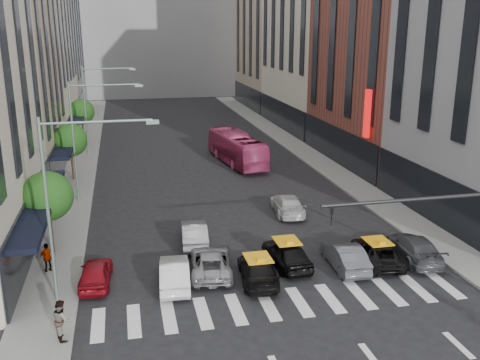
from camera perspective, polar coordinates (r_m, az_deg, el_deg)
ground at (r=25.66m, az=6.16°, el=-14.52°), size 160.00×160.00×0.00m
sidewalk_left at (r=52.62m, az=-16.67°, el=1.18°), size 3.00×96.00×0.15m
sidewalk_right at (r=55.75m, az=7.59°, el=2.54°), size 3.00×96.00×0.15m
building_left_d at (r=86.38m, az=-19.83°, el=16.53°), size 8.00×18.00×30.00m
building_right_b at (r=53.68m, az=14.99°, el=15.57°), size 8.00×18.00×26.00m
building_right_d at (r=89.23m, az=3.42°, el=16.73°), size 8.00×18.00×28.00m
tree_near at (r=32.53m, az=-19.83°, el=-1.64°), size 2.88×2.88×4.95m
tree_mid at (r=47.96m, az=-17.66°, el=4.08°), size 2.88×2.88×4.95m
tree_far at (r=63.68m, az=-16.55°, el=7.00°), size 2.88×2.88×4.95m
streetlamp_near at (r=25.97m, az=-17.96°, el=-0.63°), size 5.38×0.25×9.00m
streetlamp_mid at (r=41.53m, az=-16.15°, el=5.60°), size 5.38×0.25×9.00m
streetlamp_far at (r=57.33m, az=-15.32°, el=8.42°), size 5.38×0.25×9.00m
traffic_signal at (r=26.34m, az=23.31°, el=-4.23°), size 10.10×0.20×6.00m
liberty_sign at (r=46.00m, az=13.43°, el=6.89°), size 0.30×0.70×4.00m
car_red at (r=29.22m, az=-15.14°, el=-9.53°), size 1.83×4.00×1.33m
car_white_front at (r=28.34m, az=-7.01°, el=-9.80°), size 1.83×4.40×1.42m
car_silver at (r=29.47m, az=-3.11°, el=-8.75°), size 2.78×4.97×1.31m
taxi_left at (r=28.59m, az=1.92°, el=-9.54°), size 2.34×4.72×1.32m
taxi_center at (r=30.38m, az=4.99°, el=-7.81°), size 2.13×4.50×1.49m
car_grey_mid at (r=30.63m, az=11.11°, el=-7.91°), size 1.74×4.45×1.44m
taxi_right at (r=31.71m, az=14.38°, el=-7.44°), size 2.71×4.82×1.27m
car_grey_curb at (r=32.67m, az=18.11°, el=-6.88°), size 2.62×5.14×1.43m
car_row2_left at (r=33.21m, az=-4.90°, el=-5.70°), size 1.90×4.52×1.45m
car_row2_right at (r=38.58m, az=5.08°, el=-2.60°), size 2.45×4.97×1.39m
bus at (r=52.31m, az=-0.36°, el=3.38°), size 3.94×10.97×2.99m
pedestrian_near at (r=24.62m, az=-18.51°, el=-13.94°), size 0.92×1.05×1.80m
pedestrian_far at (r=31.08m, az=-19.85°, el=-7.77°), size 1.02×0.78×1.62m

